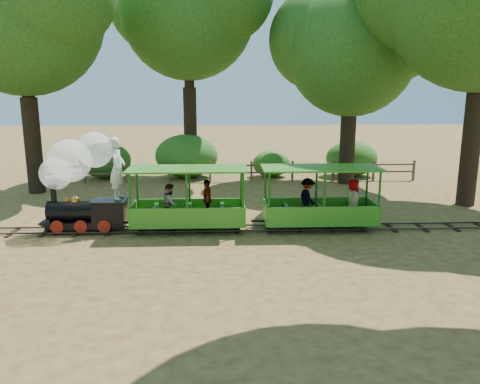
{
  "coord_description": "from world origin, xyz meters",
  "views": [
    {
      "loc": [
        -0.49,
        -14.28,
        4.39
      ],
      "look_at": [
        0.13,
        0.5,
        1.14
      ],
      "focal_mm": 35.0,
      "sensor_mm": 36.0,
      "label": 1
    }
  ],
  "objects_px": {
    "fence": "(231,170)",
    "carriage_front": "(188,206)",
    "carriage_rear": "(322,204)",
    "locomotive": "(80,175)"
  },
  "relations": [
    {
      "from": "carriage_front",
      "to": "fence",
      "type": "relative_size",
      "value": 0.2
    },
    {
      "from": "locomotive",
      "to": "carriage_rear",
      "type": "height_order",
      "value": "locomotive"
    },
    {
      "from": "carriage_front",
      "to": "carriage_rear",
      "type": "height_order",
      "value": "same"
    },
    {
      "from": "carriage_front",
      "to": "carriage_rear",
      "type": "bearing_deg",
      "value": 0.18
    },
    {
      "from": "fence",
      "to": "locomotive",
      "type": "bearing_deg",
      "value": -121.3
    },
    {
      "from": "locomotive",
      "to": "carriage_rear",
      "type": "relative_size",
      "value": 0.87
    },
    {
      "from": "carriage_rear",
      "to": "carriage_front",
      "type": "bearing_deg",
      "value": -179.82
    },
    {
      "from": "locomotive",
      "to": "fence",
      "type": "xyz_separation_m",
      "value": [
        4.81,
        7.92,
        -1.23
      ]
    },
    {
      "from": "fence",
      "to": "carriage_front",
      "type": "bearing_deg",
      "value": -100.69
    },
    {
      "from": "carriage_rear",
      "to": "fence",
      "type": "relative_size",
      "value": 0.2
    }
  ]
}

